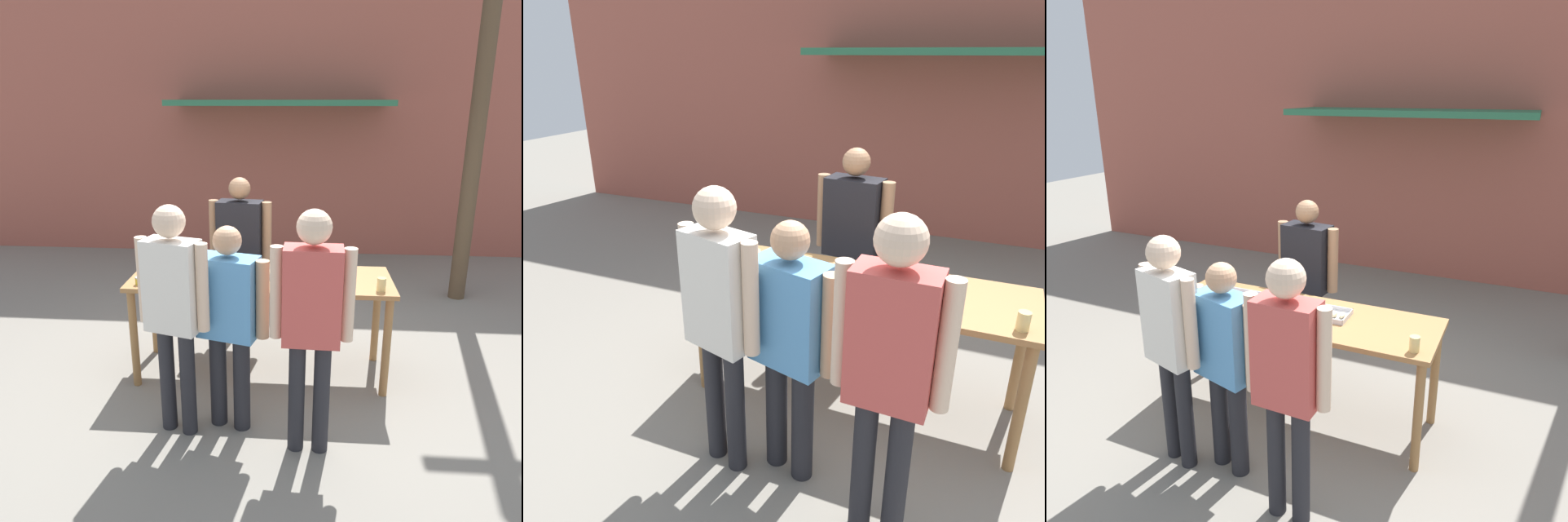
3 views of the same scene
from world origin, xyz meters
TOP-DOWN VIEW (x-y plane):
  - ground_plane at (0.00, 0.00)m, footprint 24.00×24.00m
  - building_facade_back at (0.00, 3.98)m, footprint 12.00×1.11m
  - serving_table at (0.00, 0.00)m, footprint 2.30×0.76m
  - food_tray_sausages at (-0.58, 0.04)m, footprint 0.41×0.29m
  - food_tray_buns at (0.21, 0.04)m, footprint 0.38×0.25m
  - condiment_jar_mustard at (-1.02, -0.27)m, footprint 0.06×0.06m
  - condiment_jar_ketchup at (-0.93, -0.25)m, footprint 0.06×0.06m
  - beer_cup at (1.02, -0.26)m, footprint 0.07×0.07m
  - person_server_behind_table at (-0.28, 0.79)m, footprint 0.65×0.30m
  - person_customer_holding_hotdog at (-0.56, -0.92)m, footprint 0.55×0.31m
  - person_customer_with_cup at (0.43, -1.07)m, footprint 0.57×0.23m
  - person_customer_waiting_in_line at (-0.17, -0.83)m, footprint 0.61×0.34m
  - utility_pole at (2.38, 2.08)m, footprint 1.10×0.20m

SIDE VIEW (x-z plane):
  - ground_plane at x=0.00m, z-range 0.00..0.00m
  - serving_table at x=0.00m, z-range 0.36..1.30m
  - person_customer_waiting_in_line at x=-0.17m, z-range 0.15..1.76m
  - food_tray_sausages at x=-0.58m, z-range 0.94..0.98m
  - food_tray_buns at x=0.21m, z-range 0.93..1.00m
  - condiment_jar_mustard at x=-1.02m, z-range 0.94..1.01m
  - condiment_jar_ketchup at x=-0.93m, z-range 0.94..1.01m
  - beer_cup at x=1.02m, z-range 0.94..1.06m
  - person_server_behind_table at x=-0.28m, z-range 0.16..1.87m
  - person_customer_holding_hotdog at x=-0.56m, z-range 0.18..1.96m
  - person_customer_with_cup at x=0.43m, z-range 0.19..1.98m
  - building_facade_back at x=0.00m, z-range 0.01..4.51m
  - utility_pole at x=2.38m, z-range 0.10..5.76m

